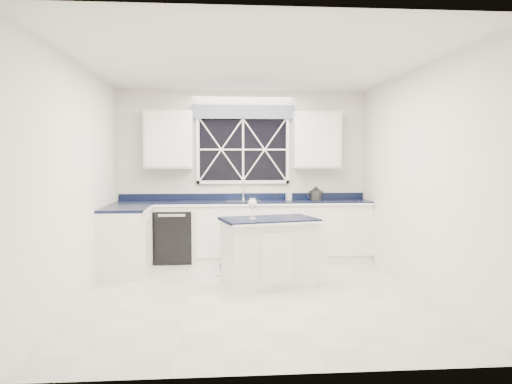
{
  "coord_description": "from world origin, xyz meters",
  "views": [
    {
      "loc": [
        -0.44,
        -5.85,
        1.63
      ],
      "look_at": [
        0.06,
        0.4,
        1.19
      ],
      "focal_mm": 35.0,
      "sensor_mm": 36.0,
      "label": 1
    }
  ],
  "objects": [
    {
      "name": "wine_glass",
      "position": [
        0.01,
        0.31,
        1.04
      ],
      "size": [
        0.11,
        0.11,
        0.26
      ],
      "color": "white",
      "rests_on": "island"
    },
    {
      "name": "dishwasher",
      "position": [
        -1.1,
        1.95,
        0.41
      ],
      "size": [
        0.6,
        0.58,
        0.82
      ],
      "primitive_type": "cube",
      "color": "black",
      "rests_on": "ground"
    },
    {
      "name": "rug",
      "position": [
        0.17,
        1.26,
        0.01
      ],
      "size": [
        1.27,
        0.79,
        0.02
      ],
      "rotation": [
        0.0,
        0.0,
        0.02
      ],
      "color": "#A2A29D",
      "rests_on": "ground"
    },
    {
      "name": "faucet",
      "position": [
        0.0,
        2.14,
        1.1
      ],
      "size": [
        0.05,
        0.2,
        0.3
      ],
      "color": "silver",
      "rests_on": "countertop"
    },
    {
      "name": "window",
      "position": [
        0.0,
        2.2,
        1.83
      ],
      "size": [
        1.65,
        0.09,
        1.26
      ],
      "color": "black",
      "rests_on": "ground"
    },
    {
      "name": "soap_bottle",
      "position": [
        0.73,
        2.07,
        1.03
      ],
      "size": [
        0.09,
        0.1,
        0.18
      ],
      "primitive_type": "imported",
      "rotation": [
        0.0,
        0.0,
        0.17
      ],
      "color": "silver",
      "rests_on": "countertop"
    },
    {
      "name": "island",
      "position": [
        0.22,
        0.35,
        0.43
      ],
      "size": [
        1.28,
        0.95,
        0.86
      ],
      "rotation": [
        0.0,
        0.0,
        0.24
      ],
      "color": "white",
      "rests_on": "ground"
    },
    {
      "name": "upper_cabinets",
      "position": [
        0.0,
        2.08,
        1.9
      ],
      "size": [
        3.1,
        0.34,
        0.9
      ],
      "color": "white",
      "rests_on": "ground"
    },
    {
      "name": "base_cabinets",
      "position": [
        -0.33,
        1.78,
        0.45
      ],
      "size": [
        3.99,
        1.6,
        0.9
      ],
      "color": "white",
      "rests_on": "ground"
    },
    {
      "name": "countertop",
      "position": [
        0.0,
        1.95,
        0.92
      ],
      "size": [
        3.98,
        0.64,
        0.04
      ],
      "primitive_type": "cube",
      "color": "black",
      "rests_on": "base_cabinets"
    },
    {
      "name": "back_wall",
      "position": [
        0.0,
        2.25,
        1.35
      ],
      "size": [
        4.0,
        0.1,
        2.7
      ],
      "primitive_type": "cube",
      "color": "silver",
      "rests_on": "ground"
    },
    {
      "name": "ground",
      "position": [
        0.0,
        0.0,
        0.0
      ],
      "size": [
        4.5,
        4.5,
        0.0
      ],
      "primitive_type": "plane",
      "color": "#ACACA8",
      "rests_on": "ground"
    },
    {
      "name": "kettle",
      "position": [
        1.15,
        2.01,
        1.04
      ],
      "size": [
        0.3,
        0.24,
        0.22
      ],
      "rotation": [
        0.0,
        0.0,
        0.37
      ],
      "color": "#29292B",
      "rests_on": "countertop"
    }
  ]
}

